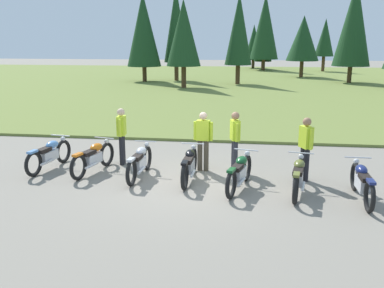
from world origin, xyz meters
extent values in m
plane|color=gray|center=(0.00, 0.00, 0.00)|extent=(140.00, 140.00, 0.00)
cube|color=olive|center=(0.00, 26.58, 0.05)|extent=(80.00, 44.00, 0.10)
cylinder|color=#47331E|center=(9.57, 40.66, 0.90)|extent=(0.36, 0.36, 1.80)
cone|color=#193D1E|center=(9.57, 40.66, 3.87)|extent=(2.12, 2.12, 4.14)
cylinder|color=#47331E|center=(-3.52, 21.55, 0.85)|extent=(0.36, 0.36, 1.71)
cone|color=#193D1E|center=(-3.52, 21.55, 4.11)|extent=(2.54, 2.54, 4.80)
cylinder|color=#47331E|center=(-7.64, 25.97, 0.70)|extent=(0.36, 0.36, 1.39)
cone|color=#193D1E|center=(-7.64, 25.97, 4.44)|extent=(2.89, 2.89, 6.09)
cylinder|color=#47331E|center=(0.40, 24.81, 0.82)|extent=(0.36, 0.36, 1.64)
cone|color=#193D1E|center=(0.40, 24.81, 4.44)|extent=(2.17, 2.17, 5.58)
cylinder|color=#47331E|center=(6.28, 32.50, 0.82)|extent=(0.36, 0.36, 1.65)
cone|color=#193D1E|center=(6.28, 32.50, 3.75)|extent=(3.10, 3.10, 4.20)
cylinder|color=#47331E|center=(2.87, 41.49, 0.70)|extent=(0.36, 0.36, 1.40)
cone|color=#193D1E|center=(2.87, 41.49, 5.07)|extent=(3.30, 3.30, 7.34)
cylinder|color=#47331E|center=(1.67, 45.42, 0.58)|extent=(0.36, 0.36, 1.15)
cone|color=#193D1E|center=(1.67, 45.42, 3.31)|extent=(2.21, 2.21, 4.33)
cylinder|color=#47331E|center=(-5.05, 27.15, 0.85)|extent=(0.36, 0.36, 1.70)
cone|color=#193D1E|center=(-5.05, 27.15, 4.93)|extent=(2.12, 2.12, 6.47)
cylinder|color=#47331E|center=(9.64, 27.18, 0.74)|extent=(0.36, 0.36, 1.49)
cone|color=#193D1E|center=(9.64, 27.18, 4.94)|extent=(3.03, 3.03, 6.91)
cylinder|color=#47331E|center=(2.83, 42.99, 0.53)|extent=(0.36, 0.36, 1.06)
cone|color=#193D1E|center=(2.83, 42.99, 3.09)|extent=(2.12, 2.12, 4.05)
torus|color=black|center=(-3.99, 1.38, 0.35)|extent=(0.21, 0.71, 0.70)
torus|color=black|center=(-4.22, 0.00, 0.35)|extent=(0.21, 0.71, 0.70)
cube|color=silver|center=(-4.11, 0.69, 0.40)|extent=(0.30, 0.66, 0.28)
ellipsoid|color=#598CC6|center=(-4.08, 0.87, 0.68)|extent=(0.33, 0.52, 0.22)
cube|color=black|center=(-4.14, 0.47, 0.62)|extent=(0.29, 0.51, 0.10)
cube|color=#598CC6|center=(-4.22, 0.00, 0.69)|extent=(0.19, 0.34, 0.06)
cylinder|color=silver|center=(-4.01, 1.28, 0.86)|extent=(0.62, 0.13, 0.03)
sphere|color=silver|center=(-3.99, 1.40, 0.73)|extent=(0.14, 0.14, 0.14)
cylinder|color=silver|center=(-4.02, 0.37, 0.30)|extent=(0.16, 0.55, 0.07)
torus|color=black|center=(-2.60, 1.25, 0.35)|extent=(0.25, 0.70, 0.70)
torus|color=black|center=(-2.91, -0.12, 0.35)|extent=(0.25, 0.70, 0.70)
cube|color=silver|center=(-2.75, 0.56, 0.40)|extent=(0.34, 0.67, 0.28)
ellipsoid|color=orange|center=(-2.71, 0.74, 0.68)|extent=(0.36, 0.53, 0.22)
cube|color=black|center=(-2.80, 0.35, 0.62)|extent=(0.32, 0.52, 0.10)
cube|color=orange|center=(-2.91, -0.12, 0.69)|extent=(0.21, 0.34, 0.06)
cylinder|color=silver|center=(-2.62, 1.15, 0.86)|extent=(0.61, 0.17, 0.03)
sphere|color=silver|center=(-2.59, 1.27, 0.73)|extent=(0.14, 0.14, 0.14)
cylinder|color=silver|center=(-2.68, 0.24, 0.30)|extent=(0.19, 0.55, 0.07)
torus|color=black|center=(-1.34, 1.01, 0.35)|extent=(0.13, 0.70, 0.70)
torus|color=black|center=(-1.40, -0.38, 0.35)|extent=(0.13, 0.70, 0.70)
cube|color=silver|center=(-1.37, 0.31, 0.40)|extent=(0.23, 0.65, 0.28)
ellipsoid|color=#B7B7BC|center=(-1.36, 0.49, 0.68)|extent=(0.28, 0.49, 0.22)
cube|color=black|center=(-1.38, 0.09, 0.62)|extent=(0.24, 0.49, 0.10)
cube|color=#B7B7BC|center=(-1.40, -0.38, 0.69)|extent=(0.15, 0.33, 0.06)
cylinder|color=silver|center=(-1.35, 0.91, 0.86)|extent=(0.62, 0.06, 0.03)
sphere|color=silver|center=(-1.34, 1.03, 0.73)|extent=(0.14, 0.14, 0.14)
cylinder|color=silver|center=(-1.25, 0.01, 0.30)|extent=(0.09, 0.55, 0.07)
torus|color=black|center=(0.00, 0.92, 0.35)|extent=(0.11, 0.70, 0.70)
torus|color=black|center=(-0.03, -0.48, 0.35)|extent=(0.11, 0.70, 0.70)
cube|color=silver|center=(-0.02, 0.22, 0.40)|extent=(0.21, 0.64, 0.28)
ellipsoid|color=black|center=(-0.02, 0.40, 0.68)|extent=(0.27, 0.49, 0.22)
cube|color=black|center=(-0.02, 0.00, 0.62)|extent=(0.23, 0.48, 0.10)
cube|color=black|center=(-0.03, -0.48, 0.69)|extent=(0.15, 0.32, 0.06)
cylinder|color=silver|center=(-0.01, 0.82, 0.86)|extent=(0.62, 0.04, 0.03)
sphere|color=silver|center=(0.00, 0.94, 0.73)|extent=(0.14, 0.14, 0.14)
cylinder|color=silver|center=(0.12, -0.08, 0.30)|extent=(0.08, 0.55, 0.07)
torus|color=black|center=(1.46, 0.43, 0.35)|extent=(0.27, 0.70, 0.70)
torus|color=black|center=(1.12, -0.93, 0.35)|extent=(0.27, 0.70, 0.70)
cube|color=silver|center=(1.29, -0.25, 0.40)|extent=(0.35, 0.67, 0.28)
ellipsoid|color=#144C23|center=(1.33, -0.08, 0.68)|extent=(0.37, 0.53, 0.22)
cube|color=black|center=(1.24, -0.47, 0.62)|extent=(0.33, 0.52, 0.10)
cube|color=#144C23|center=(1.12, -0.93, 0.69)|extent=(0.21, 0.34, 0.06)
cylinder|color=silver|center=(1.44, 0.33, 0.86)|extent=(0.61, 0.18, 0.03)
sphere|color=silver|center=(1.47, 0.45, 0.73)|extent=(0.14, 0.14, 0.14)
cylinder|color=silver|center=(1.35, -0.58, 0.30)|extent=(0.20, 0.55, 0.07)
torus|color=black|center=(2.81, 0.31, 0.35)|extent=(0.22, 0.71, 0.70)
torus|color=black|center=(2.57, -1.06, 0.35)|extent=(0.22, 0.71, 0.70)
cube|color=silver|center=(2.69, -0.38, 0.40)|extent=(0.31, 0.66, 0.28)
ellipsoid|color=brown|center=(2.72, -0.20, 0.68)|extent=(0.34, 0.52, 0.22)
cube|color=black|center=(2.65, -0.59, 0.62)|extent=(0.30, 0.51, 0.10)
cube|color=brown|center=(2.57, -1.06, 0.69)|extent=(0.19, 0.34, 0.06)
cylinder|color=silver|center=(2.79, 0.22, 0.86)|extent=(0.62, 0.14, 0.03)
sphere|color=silver|center=(2.81, 0.33, 0.73)|extent=(0.14, 0.14, 0.14)
cylinder|color=silver|center=(2.78, -0.69, 0.30)|extent=(0.16, 0.55, 0.07)
torus|color=black|center=(4.10, 0.06, 0.35)|extent=(0.11, 0.70, 0.70)
torus|color=black|center=(4.08, -1.34, 0.35)|extent=(0.11, 0.70, 0.70)
cube|color=silver|center=(4.09, -0.64, 0.40)|extent=(0.21, 0.64, 0.28)
ellipsoid|color=navy|center=(4.09, -0.46, 0.68)|extent=(0.27, 0.48, 0.22)
cube|color=black|center=(4.08, -0.86, 0.62)|extent=(0.23, 0.48, 0.10)
cube|color=navy|center=(4.08, -1.34, 0.69)|extent=(0.14, 0.32, 0.06)
cylinder|color=silver|center=(4.09, -0.04, 0.86)|extent=(0.62, 0.04, 0.03)
sphere|color=silver|center=(4.10, 0.08, 0.73)|extent=(0.14, 0.14, 0.14)
cylinder|color=silver|center=(4.22, -0.94, 0.30)|extent=(0.08, 0.55, 0.07)
cylinder|color=black|center=(2.91, 0.77, 0.44)|extent=(0.14, 0.14, 0.88)
cylinder|color=black|center=(2.99, 0.61, 0.44)|extent=(0.14, 0.14, 0.88)
cube|color=#C6E52D|center=(2.95, 0.69, 1.16)|extent=(0.35, 0.42, 0.56)
sphere|color=#9E7051|center=(2.95, 0.69, 1.56)|extent=(0.22, 0.22, 0.22)
cylinder|color=#C6E52D|center=(2.85, 0.89, 1.14)|extent=(0.09, 0.09, 0.52)
cylinder|color=#C6E52D|center=(3.05, 0.48, 1.14)|extent=(0.09, 0.09, 0.52)
cylinder|color=black|center=(-2.21, 1.58, 0.44)|extent=(0.14, 0.14, 0.88)
cylinder|color=black|center=(-2.20, 1.40, 0.44)|extent=(0.14, 0.14, 0.88)
cube|color=#C6E52D|center=(-2.20, 1.49, 1.16)|extent=(0.25, 0.38, 0.56)
sphere|color=beige|center=(-2.20, 1.49, 1.56)|extent=(0.22, 0.22, 0.22)
cylinder|color=#C6E52D|center=(-2.23, 1.72, 1.14)|extent=(0.09, 0.09, 0.52)
cylinder|color=#C6E52D|center=(-2.18, 1.27, 1.14)|extent=(0.09, 0.09, 0.52)
cylinder|color=#4C4233|center=(0.14, 1.18, 0.44)|extent=(0.14, 0.14, 0.88)
cylinder|color=#4C4233|center=(0.32, 1.16, 0.44)|extent=(0.14, 0.14, 0.88)
cube|color=#C6E52D|center=(0.23, 1.17, 1.16)|extent=(0.38, 0.26, 0.56)
sphere|color=beige|center=(0.23, 1.17, 1.56)|extent=(0.22, 0.22, 0.22)
cylinder|color=#C6E52D|center=(0.01, 1.20, 1.14)|extent=(0.09, 0.09, 0.52)
cylinder|color=#C6E52D|center=(0.46, 1.14, 1.14)|extent=(0.09, 0.09, 0.52)
cylinder|color=#2D2D38|center=(1.08, 1.41, 0.44)|extent=(0.14, 0.14, 0.88)
cylinder|color=#2D2D38|center=(1.13, 1.24, 0.44)|extent=(0.14, 0.14, 0.88)
cube|color=#C6E52D|center=(1.11, 1.33, 1.16)|extent=(0.31, 0.41, 0.56)
sphere|color=#9E7051|center=(1.11, 1.33, 1.56)|extent=(0.22, 0.22, 0.22)
cylinder|color=#C6E52D|center=(1.05, 1.55, 1.14)|extent=(0.09, 0.09, 0.52)
cylinder|color=#C6E52D|center=(1.17, 1.10, 1.14)|extent=(0.09, 0.09, 0.52)
camera|label=1|loc=(1.51, -10.31, 3.59)|focal=39.94mm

